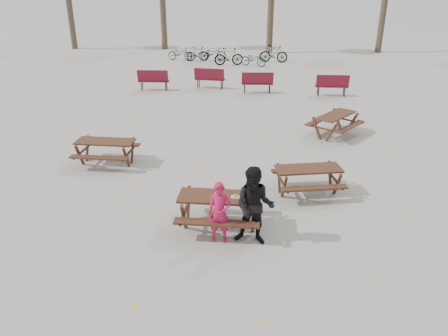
# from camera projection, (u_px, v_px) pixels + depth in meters

# --- Properties ---
(ground) EXTENTS (80.00, 80.00, 0.00)m
(ground) POSITION_uv_depth(u_px,v_px,m) (220.00, 226.00, 9.82)
(ground) COLOR gray
(ground) RESTS_ON ground
(main_picnic_table) EXTENTS (1.80, 1.45, 0.78)m
(main_picnic_table) POSITION_uv_depth(u_px,v_px,m) (220.00, 203.00, 9.58)
(main_picnic_table) COLOR #361E13
(main_picnic_table) RESTS_ON ground
(food_tray) EXTENTS (0.18, 0.11, 0.03)m
(food_tray) POSITION_uv_depth(u_px,v_px,m) (235.00, 197.00, 9.40)
(food_tray) COLOR white
(food_tray) RESTS_ON main_picnic_table
(bread_roll) EXTENTS (0.14, 0.06, 0.05)m
(bread_roll) POSITION_uv_depth(u_px,v_px,m) (235.00, 196.00, 9.39)
(bread_roll) COLOR tan
(bread_roll) RESTS_ON food_tray
(soda_bottle) EXTENTS (0.07, 0.07, 0.17)m
(soda_bottle) POSITION_uv_depth(u_px,v_px,m) (216.00, 196.00, 9.35)
(soda_bottle) COLOR silver
(soda_bottle) RESTS_ON main_picnic_table
(child) EXTENTS (0.50, 0.33, 1.35)m
(child) POSITION_uv_depth(u_px,v_px,m) (220.00, 213.00, 9.03)
(child) COLOR #B51644
(child) RESTS_ON ground
(adult) EXTENTS (0.90, 0.74, 1.71)m
(adult) POSITION_uv_depth(u_px,v_px,m) (255.00, 206.00, 8.90)
(adult) COLOR black
(adult) RESTS_ON ground
(picnic_table_east) EXTENTS (1.90, 1.66, 0.71)m
(picnic_table_east) POSITION_uv_depth(u_px,v_px,m) (308.00, 181.00, 11.19)
(picnic_table_east) COLOR #361E13
(picnic_table_east) RESTS_ON ground
(picnic_table_north) EXTENTS (1.73, 1.40, 0.73)m
(picnic_table_north) POSITION_uv_depth(u_px,v_px,m) (106.00, 152.00, 12.96)
(picnic_table_north) COLOR #361E13
(picnic_table_north) RESTS_ON ground
(picnic_table_far) EXTENTS (2.17, 2.25, 0.75)m
(picnic_table_far) POSITION_uv_depth(u_px,v_px,m) (335.00, 125.00, 15.31)
(picnic_table_far) COLOR #361E13
(picnic_table_far) RESTS_ON ground
(park_bench_row) EXTENTS (10.10, 1.52, 1.03)m
(park_bench_row) POSITION_uv_depth(u_px,v_px,m) (237.00, 81.00, 21.04)
(park_bench_row) COLOR maroon
(park_bench_row) RESTS_ON ground
(bicycle_row) EXTENTS (8.00, 2.74, 1.09)m
(bicycle_row) POSITION_uv_depth(u_px,v_px,m) (225.00, 55.00, 28.23)
(bicycle_row) COLOR black
(bicycle_row) RESTS_ON ground
(fallen_leaves) EXTENTS (11.00, 11.00, 0.01)m
(fallen_leaves) POSITION_uv_depth(u_px,v_px,m) (247.00, 180.00, 12.05)
(fallen_leaves) COLOR gold
(fallen_leaves) RESTS_ON ground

